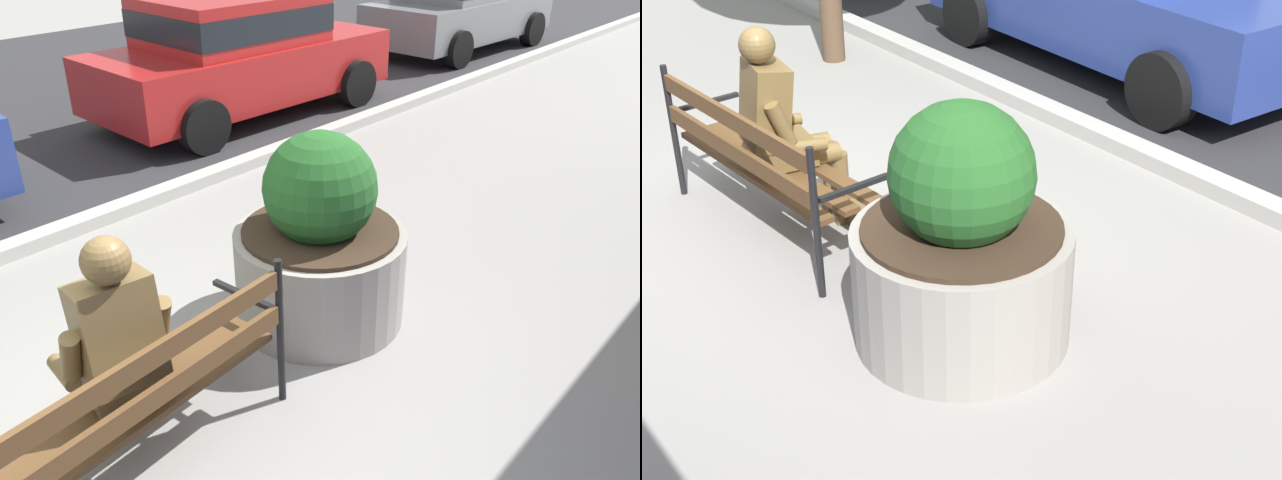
{
  "view_description": "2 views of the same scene",
  "coord_description": "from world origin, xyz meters",
  "views": [
    {
      "loc": [
        -1.0,
        -2.1,
        2.64
      ],
      "look_at": [
        1.85,
        0.43,
        0.6
      ],
      "focal_mm": 36.11,
      "sensor_mm": 36.0,
      "label": 1
    },
    {
      "loc": [
        5.14,
        -2.1,
        2.98
      ],
      "look_at": [
        1.85,
        0.43,
        0.6
      ],
      "focal_mm": 51.83,
      "sensor_mm": 36.0,
      "label": 2
    }
  ],
  "objects": [
    {
      "name": "bronze_statue_seated",
      "position": [
        0.22,
        0.32,
        0.67
      ],
      "size": [
        0.72,
        0.79,
        1.37
      ],
      "color": "brown",
      "rests_on": "ground"
    },
    {
      "name": "park_bench",
      "position": [
        0.16,
        0.12,
        0.54
      ],
      "size": [
        1.83,
        0.64,
        0.95
      ],
      "color": "brown",
      "rests_on": "ground"
    },
    {
      "name": "concrete_planter",
      "position": [
        1.85,
        0.43,
        0.54
      ],
      "size": [
        1.17,
        1.17,
        1.36
      ],
      "color": "gray",
      "rests_on": "ground"
    },
    {
      "name": "ground_plane",
      "position": [
        0.0,
        0.0,
        0.0
      ],
      "size": [
        80.0,
        80.0,
        0.0
      ],
      "primitive_type": "plane",
      "color": "gray"
    },
    {
      "name": "curb_stone",
      "position": [
        0.0,
        2.9,
        0.06
      ],
      "size": [
        60.0,
        0.2,
        0.12
      ],
      "primitive_type": "cube",
      "color": "#B2AFA8",
      "rests_on": "ground"
    }
  ]
}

